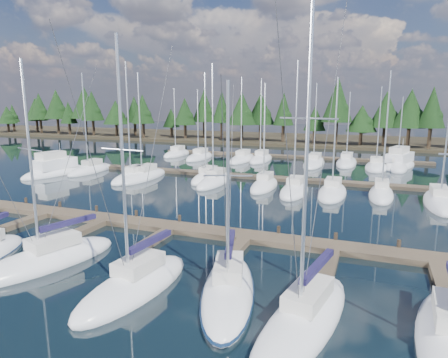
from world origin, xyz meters
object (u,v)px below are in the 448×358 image
at_px(main_dock, 170,230).
at_px(motor_yacht_left, 55,170).
at_px(front_sailboat_4, 228,290).
at_px(motor_yacht_right, 399,163).
at_px(front_sailboat_3, 135,285).
at_px(front_sailboat_5, 304,319).
at_px(front_sailboat_2, 48,259).

relative_size(main_dock, motor_yacht_left, 4.19).
xyz_separation_m(front_sailboat_4, motor_yacht_right, (10.10, 46.50, 0.28)).
distance_m(front_sailboat_3, front_sailboat_5, 8.89).
height_order(front_sailboat_5, motor_yacht_left, front_sailboat_5).
bearing_deg(front_sailboat_3, front_sailboat_5, -1.36).
bearing_deg(main_dock, front_sailboat_5, -38.22).
relative_size(main_dock, front_sailboat_2, 3.42).
xyz_separation_m(motor_yacht_left, motor_yacht_right, (43.66, 22.89, 0.00)).
height_order(front_sailboat_2, front_sailboat_3, front_sailboat_3).
xyz_separation_m(front_sailboat_3, front_sailboat_4, (4.78, 1.24, -0.02)).
xyz_separation_m(front_sailboat_3, front_sailboat_5, (8.88, -0.21, 0.02)).
bearing_deg(front_sailboat_3, main_dock, 107.29).
distance_m(front_sailboat_5, motor_yacht_left, 45.24).
bearing_deg(motor_yacht_left, front_sailboat_2, -47.33).
height_order(front_sailboat_2, motor_yacht_right, front_sailboat_2).
bearing_deg(front_sailboat_5, front_sailboat_3, 178.64).
distance_m(front_sailboat_4, front_sailboat_5, 4.35).
bearing_deg(front_sailboat_3, front_sailboat_2, 171.00).
bearing_deg(motor_yacht_right, front_sailboat_5, -97.12).
bearing_deg(main_dock, front_sailboat_2, -117.47).
relative_size(front_sailboat_3, front_sailboat_4, 1.18).
bearing_deg(front_sailboat_4, front_sailboat_2, -179.30).
xyz_separation_m(main_dock, front_sailboat_5, (11.68, -9.20, 0.10)).
distance_m(main_dock, front_sailboat_4, 10.84).
bearing_deg(front_sailboat_5, front_sailboat_2, 175.28).
xyz_separation_m(main_dock, front_sailboat_2, (-4.10, -7.89, 0.07)).
bearing_deg(motor_yacht_right, front_sailboat_3, -107.31).
relative_size(front_sailboat_2, front_sailboat_3, 0.94).
xyz_separation_m(front_sailboat_2, motor_yacht_right, (21.78, 46.64, 0.27)).
distance_m(front_sailboat_5, motor_yacht_right, 48.32).
xyz_separation_m(front_sailboat_2, front_sailboat_4, (11.68, 0.14, -0.01)).
height_order(front_sailboat_3, front_sailboat_5, front_sailboat_5).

